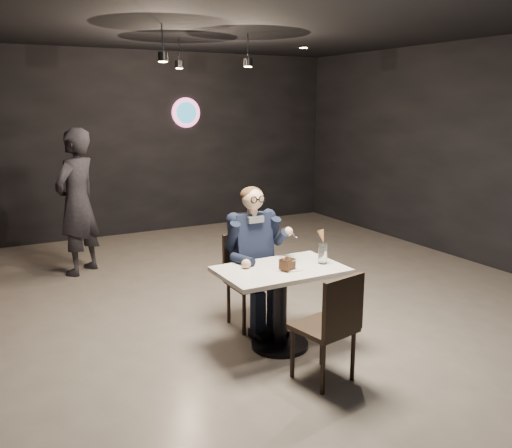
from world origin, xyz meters
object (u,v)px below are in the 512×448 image
chair_far (251,281)px  passerby (77,202)px  seated_man (251,256)px  sundae_glass (323,254)px  chair_near (323,325)px  main_table (280,308)px

chair_far → passerby: bearing=114.0°
seated_man → sundae_glass: seated_man is taller
chair_near → seated_man: bearing=79.4°
seated_man → passerby: bearing=114.0°
main_table → chair_near: bearing=-90.0°
main_table → chair_far: 0.56m
sundae_glass → main_table: bearing=171.4°
main_table → chair_far: (0.00, 0.55, 0.09)m
chair_far → seated_man: seated_man is taller
main_table → passerby: 3.37m
chair_near → chair_far: bearing=79.4°
seated_man → passerby: (-1.15, 2.57, 0.22)m
chair_near → seated_man: 1.24m
main_table → chair_near: size_ratio=1.20×
chair_far → seated_man: 0.26m
chair_far → sundae_glass: bearing=-56.4°
main_table → sundae_glass: 0.62m
seated_man → passerby: size_ratio=0.77×
main_table → passerby: size_ratio=0.59×
main_table → chair_far: bearing=90.0°
seated_man → sundae_glass: (0.41, -0.61, 0.12)m
chair_far → chair_near: (0.00, -1.21, 0.00)m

